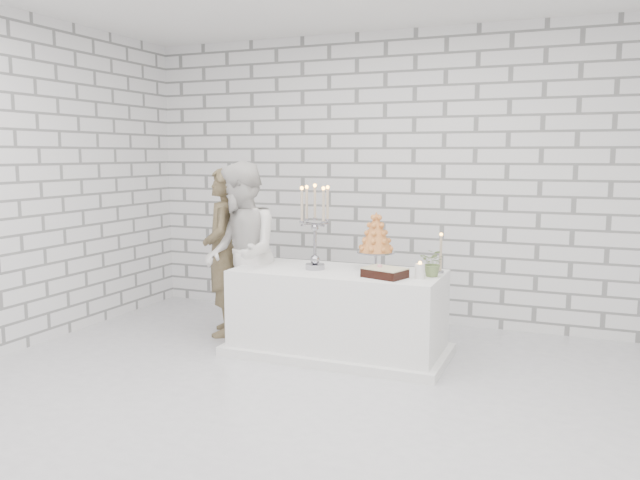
{
  "coord_description": "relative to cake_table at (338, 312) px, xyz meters",
  "views": [
    {
      "loc": [
        1.58,
        -3.94,
        1.75
      ],
      "look_at": [
        -0.36,
        0.84,
        1.05
      ],
      "focal_mm": 35.72,
      "sensor_mm": 36.0,
      "label": 1
    }
  ],
  "objects": [
    {
      "name": "ground",
      "position": [
        0.32,
        -1.14,
        -0.38
      ],
      "size": [
        6.0,
        5.0,
        0.01
      ],
      "primitive_type": "cube",
      "color": "silver",
      "rests_on": "ground"
    },
    {
      "name": "wall_back",
      "position": [
        0.32,
        1.36,
        1.12
      ],
      "size": [
        6.0,
        0.01,
        3.0
      ],
      "primitive_type": "cube",
      "color": "white",
      "rests_on": "ground"
    },
    {
      "name": "wall_front",
      "position": [
        0.32,
        -3.64,
        1.12
      ],
      "size": [
        6.0,
        0.01,
        3.0
      ],
      "primitive_type": "cube",
      "color": "white",
      "rests_on": "ground"
    },
    {
      "name": "cake_table",
      "position": [
        0.0,
        0.0,
        0.0
      ],
      "size": [
        1.8,
        0.8,
        0.75
      ],
      "primitive_type": "cube",
      "color": "white",
      "rests_on": "ground"
    },
    {
      "name": "groom",
      "position": [
        -1.25,
        0.19,
        0.44
      ],
      "size": [
        0.61,
        0.7,
        1.62
      ],
      "primitive_type": "imported",
      "rotation": [
        0.0,
        0.0,
        -1.12
      ],
      "color": "brown",
      "rests_on": "ground"
    },
    {
      "name": "bride",
      "position": [
        -0.94,
        -0.02,
        0.47
      ],
      "size": [
        1.0,
        1.04,
        1.69
      ],
      "primitive_type": "imported",
      "rotation": [
        0.0,
        0.0,
        -0.92
      ],
      "color": "silver",
      "rests_on": "ground"
    },
    {
      "name": "candelabra",
      "position": [
        -0.2,
        -0.03,
        0.75
      ],
      "size": [
        0.35,
        0.35,
        0.75
      ],
      "primitive_type": null,
      "rotation": [
        0.0,
        0.0,
        0.18
      ],
      "color": "#93939C",
      "rests_on": "cake_table"
    },
    {
      "name": "croquembouche",
      "position": [
        0.29,
        0.15,
        0.63
      ],
      "size": [
        0.37,
        0.37,
        0.51
      ],
      "primitive_type": null,
      "rotation": [
        0.0,
        0.0,
        0.13
      ],
      "color": "#B76B34",
      "rests_on": "cake_table"
    },
    {
      "name": "chocolate_cake",
      "position": [
        0.47,
        -0.16,
        0.42
      ],
      "size": [
        0.38,
        0.32,
        0.08
      ],
      "primitive_type": "cube",
      "rotation": [
        0.0,
        0.0,
        -0.31
      ],
      "color": "black",
      "rests_on": "cake_table"
    },
    {
      "name": "pillar_candle",
      "position": [
        0.75,
        -0.1,
        0.44
      ],
      "size": [
        0.09,
        0.09,
        0.12
      ],
      "primitive_type": "cylinder",
      "rotation": [
        0.0,
        0.0,
        0.21
      ],
      "color": "white",
      "rests_on": "cake_table"
    },
    {
      "name": "extra_taper",
      "position": [
        0.85,
        0.21,
        0.54
      ],
      "size": [
        0.06,
        0.06,
        0.32
      ],
      "primitive_type": "cylinder",
      "rotation": [
        0.0,
        0.0,
        0.09
      ],
      "color": "#BDA88C",
      "rests_on": "cake_table"
    },
    {
      "name": "flowers",
      "position": [
        0.83,
        0.03,
        0.49
      ],
      "size": [
        0.24,
        0.22,
        0.23
      ],
      "primitive_type": "imported",
      "rotation": [
        0.0,
        0.0,
        -0.2
      ],
      "color": "#406335",
      "rests_on": "cake_table"
    }
  ]
}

